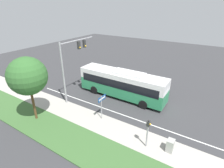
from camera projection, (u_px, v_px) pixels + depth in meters
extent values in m
plane|color=#38383A|center=(157.00, 107.00, 20.46)|extent=(80.00, 80.00, 0.00)
cube|color=#ADA89E|center=(134.00, 137.00, 15.67)|extent=(2.80, 80.00, 0.12)
cube|color=#3D6633|center=(116.00, 162.00, 13.22)|extent=(3.60, 80.00, 0.10)
cube|color=silver|center=(145.00, 123.00, 17.69)|extent=(0.14, 30.00, 0.01)
cube|color=#2D8956|center=(122.00, 88.00, 22.28)|extent=(2.54, 11.30, 1.62)
cube|color=white|center=(122.00, 78.00, 21.66)|extent=(2.54, 11.30, 1.32)
cube|color=black|center=(122.00, 81.00, 21.85)|extent=(2.58, 10.39, 1.00)
cube|color=white|center=(128.00, 73.00, 20.93)|extent=(1.78, 3.95, 0.24)
cylinder|color=black|center=(94.00, 90.00, 23.31)|extent=(0.28, 1.04, 1.04)
cylinder|color=black|center=(105.00, 83.00, 25.18)|extent=(0.28, 1.04, 1.04)
cylinder|color=black|center=(143.00, 105.00, 19.92)|extent=(0.28, 1.04, 1.04)
cylinder|color=black|center=(151.00, 96.00, 21.79)|extent=(0.28, 1.04, 1.04)
cylinder|color=#939399|center=(63.00, 75.00, 19.69)|extent=(0.20, 0.20, 7.37)
cylinder|color=#939399|center=(77.00, 40.00, 20.34)|extent=(5.43, 0.14, 0.14)
cube|color=#2D2D2D|center=(79.00, 45.00, 20.74)|extent=(0.32, 0.28, 0.90)
sphere|color=yellow|center=(80.00, 48.00, 20.75)|extent=(0.18, 0.18, 0.18)
cube|color=#2D2D2D|center=(84.00, 44.00, 21.50)|extent=(0.32, 0.28, 0.90)
sphere|color=yellow|center=(86.00, 46.00, 21.52)|extent=(0.18, 0.18, 0.18)
cylinder|color=#939399|center=(147.00, 135.00, 14.15)|extent=(0.12, 0.12, 2.66)
cube|color=#2D2D2D|center=(148.00, 123.00, 13.68)|extent=(0.28, 0.24, 0.44)
sphere|color=yellow|center=(150.00, 124.00, 13.61)|extent=(0.14, 0.14, 0.14)
cylinder|color=#939399|center=(102.00, 108.00, 17.64)|extent=(0.08, 0.08, 2.75)
cube|color=#19478C|center=(102.00, 98.00, 17.29)|extent=(1.23, 0.03, 0.50)
cube|color=white|center=(102.00, 98.00, 17.28)|extent=(1.04, 0.01, 0.17)
cube|color=#A8A8A3|center=(170.00, 146.00, 13.96)|extent=(0.63, 0.54, 1.10)
cylinder|color=brown|center=(33.00, 103.00, 17.51)|extent=(0.24, 0.24, 3.65)
sphere|color=#33662D|center=(28.00, 76.00, 16.29)|extent=(3.65, 3.65, 3.65)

